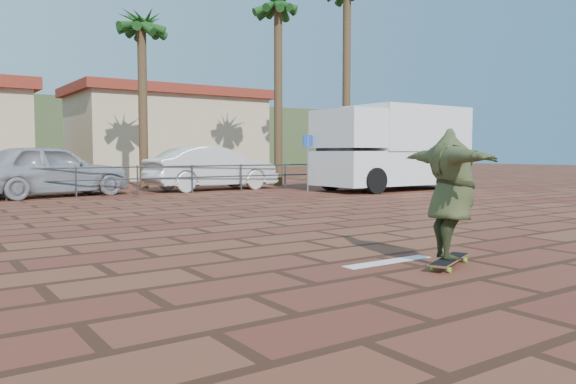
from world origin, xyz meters
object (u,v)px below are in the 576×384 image
at_px(longboard, 449,260).
at_px(campervan, 393,146).
at_px(car_silver, 50,170).
at_px(car_white, 212,168).
at_px(skateboarder, 451,194).

bearing_deg(longboard, campervan, 24.17).
distance_m(campervan, car_silver, 12.29).
distance_m(car_silver, car_white, 5.87).
bearing_deg(car_white, campervan, -126.96).
bearing_deg(skateboarder, longboard, -133.24).
bearing_deg(campervan, longboard, -132.88).
relative_size(campervan, car_white, 1.23).
height_order(longboard, car_white, car_white).
distance_m(longboard, car_silver, 14.97).
relative_size(skateboarder, car_white, 0.40).
height_order(campervan, car_silver, campervan).
distance_m(skateboarder, campervan, 14.80).
xyz_separation_m(longboard, campervan, (9.93, 10.94, 1.60)).
height_order(skateboarder, car_white, skateboarder).
xyz_separation_m(campervan, car_white, (-5.75, 3.91, -0.85)).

